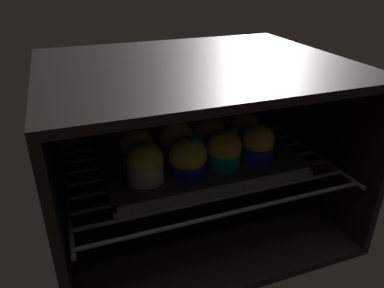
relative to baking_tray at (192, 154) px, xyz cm
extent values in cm
cube|color=black|center=(0.00, -1.86, -15.43)|extent=(59.00, 47.00, 1.50)
cube|color=black|center=(0.00, -1.86, 20.07)|extent=(59.00, 47.00, 1.50)
cube|color=black|center=(0.00, 20.89, 2.32)|extent=(59.00, 1.50, 34.00)
cube|color=black|center=(-28.75, -1.86, 2.32)|extent=(1.50, 47.00, 34.00)
cube|color=black|center=(28.75, -1.86, 2.32)|extent=(1.50, 47.00, 34.00)
cylinder|color=#4C494C|center=(0.00, -20.86, -1.08)|extent=(54.00, 0.80, 0.80)
cylinder|color=#4C494C|center=(0.00, -16.11, -1.08)|extent=(54.00, 0.80, 0.80)
cylinder|color=#4C494C|center=(0.00, -11.36, -1.08)|extent=(54.00, 0.80, 0.80)
cylinder|color=#4C494C|center=(0.00, -6.61, -1.08)|extent=(54.00, 0.80, 0.80)
cylinder|color=#4C494C|center=(0.00, -1.86, -1.08)|extent=(54.00, 0.80, 0.80)
cylinder|color=#4C494C|center=(0.00, 2.89, -1.08)|extent=(54.00, 0.80, 0.80)
cylinder|color=#4C494C|center=(0.00, 7.64, -1.08)|extent=(54.00, 0.80, 0.80)
cylinder|color=#4C494C|center=(0.00, 12.39, -1.08)|extent=(54.00, 0.80, 0.80)
cylinder|color=#4C494C|center=(0.00, 17.14, -1.08)|extent=(54.00, 0.80, 0.80)
cylinder|color=#4C494C|center=(-27.00, -1.86, -1.08)|extent=(0.80, 42.00, 0.80)
cylinder|color=#4C494C|center=(27.00, -1.86, -1.08)|extent=(0.80, 42.00, 0.80)
cube|color=#4C4C51|center=(0.00, 0.00, -0.08)|extent=(40.00, 32.07, 1.20)
cube|color=#4C4C51|center=(0.00, -15.63, 1.02)|extent=(40.00, 0.80, 1.00)
cube|color=#4C4C51|center=(0.00, 15.63, 1.02)|extent=(40.00, 0.80, 1.00)
cube|color=#4C4C51|center=(-19.60, 0.00, 1.02)|extent=(0.80, 32.07, 1.00)
cube|color=#4C4C51|center=(19.60, 0.00, 1.02)|extent=(0.80, 32.07, 1.00)
cylinder|color=silver|center=(-12.25, -7.70, 2.18)|extent=(6.89, 6.89, 3.32)
sphere|color=#DBBC60|center=(-12.25, -7.70, 4.85)|extent=(7.09, 7.09, 7.09)
sphere|color=#19511E|center=(-12.20, -7.56, 7.28)|extent=(1.75, 1.75, 1.75)
cylinder|color=#1928B7|center=(-3.78, -8.04, 2.18)|extent=(6.89, 6.89, 3.32)
sphere|color=gold|center=(-3.78, -8.04, 4.58)|extent=(7.49, 7.49, 7.49)
sphere|color=#1E6023|center=(-3.02, -8.65, 7.63)|extent=(2.53, 2.53, 2.53)
cylinder|color=#0C8C84|center=(3.92, -7.89, 2.18)|extent=(6.89, 6.89, 3.32)
sphere|color=gold|center=(3.92, -7.89, 4.91)|extent=(7.20, 7.20, 7.20)
sphere|color=#28702D|center=(5.44, -7.96, 7.50)|extent=(2.56, 2.56, 2.56)
cylinder|color=#1928B7|center=(11.67, -7.82, 2.18)|extent=(6.89, 6.89, 3.32)
sphere|color=gold|center=(11.67, -7.82, 5.15)|extent=(6.76, 6.76, 6.76)
sphere|color=#28702D|center=(11.95, -8.20, 7.03)|extent=(1.88, 1.88, 1.88)
cylinder|color=#0C8C84|center=(-12.12, -0.33, 2.18)|extent=(6.89, 6.89, 3.32)
sphere|color=#E0CC7A|center=(-12.12, -0.33, 4.64)|extent=(6.99, 6.99, 6.99)
cylinder|color=#7A238C|center=(-3.69, -0.11, 2.18)|extent=(6.89, 6.89, 3.32)
sphere|color=#DBBC60|center=(-3.69, -0.11, 5.12)|extent=(7.43, 7.43, 7.43)
cylinder|color=#1928B7|center=(3.84, -0.37, 2.18)|extent=(6.89, 6.89, 3.32)
sphere|color=gold|center=(3.84, -0.37, 4.43)|extent=(7.53, 7.53, 7.53)
sphere|color=#1E6023|center=(3.99, -0.37, 6.95)|extent=(1.71, 1.71, 1.71)
cylinder|color=#1928B7|center=(12.27, -0.38, 2.18)|extent=(6.89, 6.89, 3.32)
sphere|color=gold|center=(12.27, -0.38, 4.98)|extent=(6.65, 6.65, 6.65)
sphere|color=#1E6023|center=(12.46, -0.48, 7.59)|extent=(2.45, 2.45, 2.45)
cylinder|color=#1928B7|center=(-11.78, 7.95, 2.18)|extent=(6.89, 6.89, 3.32)
sphere|color=gold|center=(-11.78, 7.95, 4.81)|extent=(7.49, 7.49, 7.49)
cylinder|color=#0C8C84|center=(-3.89, 7.56, 2.18)|extent=(6.89, 6.89, 3.32)
sphere|color=gold|center=(-3.89, 7.56, 5.06)|extent=(7.14, 7.14, 7.14)
sphere|color=#1E6023|center=(-4.94, 7.94, 7.76)|extent=(2.57, 2.57, 2.57)
cylinder|color=silver|center=(4.21, 7.58, 2.18)|extent=(6.89, 6.89, 3.32)
sphere|color=#E0CC7A|center=(4.21, 7.58, 4.87)|extent=(6.72, 6.72, 6.72)
cylinder|color=silver|center=(11.86, 8.28, 2.18)|extent=(6.89, 6.89, 3.32)
sphere|color=#E0CC7A|center=(11.86, 8.28, 4.45)|extent=(6.92, 6.92, 6.92)
sphere|color=#19511E|center=(11.81, 8.36, 6.90)|extent=(1.82, 1.82, 1.82)
camera|label=1|loc=(-24.79, -67.01, 38.09)|focal=34.35mm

